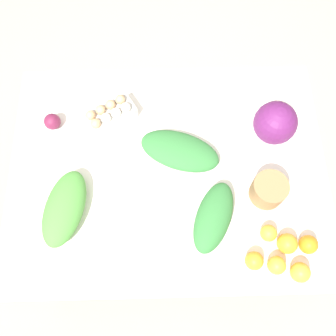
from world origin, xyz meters
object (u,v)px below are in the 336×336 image
orange_3 (287,244)px  orange_4 (254,261)px  orange_0 (277,265)px  orange_1 (300,272)px  paper_bag (269,190)px  greens_bunch_kale (65,208)px  orange_5 (308,244)px  greens_bunch_chard (213,217)px  beet_root (52,122)px  greens_bunch_dandelion (180,151)px  egg_carton (109,115)px  cabbage_purple (275,123)px  orange_2 (269,233)px

orange_3 → orange_4: (0.13, 0.06, -0.00)m
orange_0 → orange_1: orange_1 is taller
paper_bag → orange_4: bearing=72.9°
greens_bunch_kale → orange_0: (-0.79, 0.23, -0.01)m
orange_1 → orange_5: size_ratio=1.04×
paper_bag → greens_bunch_chard: bearing=24.5°
beet_root → orange_4: same height
paper_bag → orange_4: (0.08, 0.27, -0.02)m
paper_bag → greens_bunch_chard: 0.24m
greens_bunch_chard → orange_3: greens_bunch_chard is taller
orange_0 → orange_4: same height
beet_root → orange_0: size_ratio=1.01×
orange_4 → orange_5: 0.22m
orange_5 → paper_bag: bearing=-59.1°
greens_bunch_dandelion → orange_0: (-0.34, 0.47, -0.00)m
egg_carton → orange_4: 0.83m
beet_root → orange_5: orange_5 is taller
cabbage_purple → orange_0: size_ratio=2.59×
orange_0 → orange_2: 0.12m
orange_5 → greens_bunch_chard: bearing=-17.6°
orange_1 → orange_2: bearing=-56.8°
orange_2 → orange_5: size_ratio=0.91×
greens_bunch_dandelion → greens_bunch_kale: bearing=27.4°
greens_bunch_chard → greens_bunch_dandelion: size_ratio=0.88×
orange_1 → orange_5: (-0.05, -0.10, -0.00)m
orange_1 → orange_2: 0.18m
egg_carton → orange_2: egg_carton is taller
cabbage_purple → egg_carton: cabbage_purple is taller
orange_4 → paper_bag: bearing=-107.1°
egg_carton → paper_bag: bearing=-60.2°
greens_bunch_kale → greens_bunch_dandelion: 0.51m
egg_carton → paper_bag: (-0.64, 0.36, 0.01)m
orange_0 → egg_carton: bearing=-45.3°
cabbage_purple → greens_bunch_chard: size_ratio=0.61×
egg_carton → orange_3: bearing=-70.5°
cabbage_purple → orange_4: (0.13, 0.54, -0.05)m
orange_5 → beet_root: bearing=-28.5°
orange_4 → orange_5: size_ratio=0.97×
egg_carton → greens_bunch_dandelion: egg_carton is taller
orange_3 → cabbage_purple: bearing=-90.6°
orange_1 → orange_5: bearing=-114.8°
orange_0 → orange_2: size_ratio=1.06×
paper_bag → orange_0: paper_bag is taller
orange_1 → orange_4: (0.16, -0.05, -0.00)m
cabbage_purple → orange_2: cabbage_purple is taller
cabbage_purple → greens_bunch_dandelion: 0.41m
paper_bag → greens_bunch_kale: 0.79m
cabbage_purple → orange_1: size_ratio=2.41×
cabbage_purple → orange_0: 0.56m
cabbage_purple → greens_bunch_kale: cabbage_purple is taller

